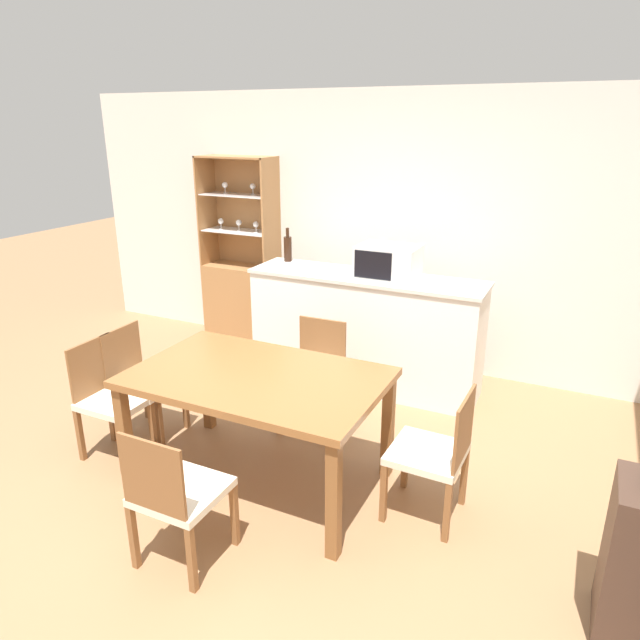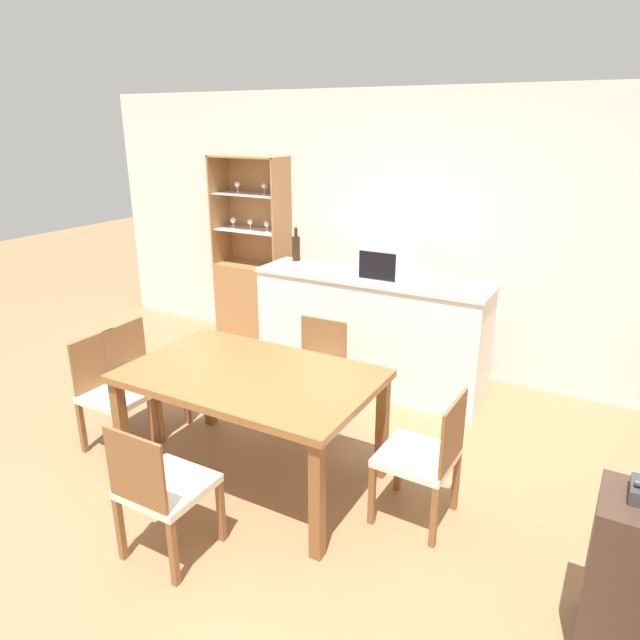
% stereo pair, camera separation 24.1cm
% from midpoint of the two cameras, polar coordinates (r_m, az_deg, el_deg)
% --- Properties ---
extents(ground_plane, '(18.00, 18.00, 0.00)m').
position_cam_midpoint_polar(ground_plane, '(3.82, -10.17, -17.52)').
color(ground_plane, '#936B47').
extents(wall_back, '(6.80, 0.06, 2.55)m').
position_cam_midpoint_polar(wall_back, '(5.48, 5.28, 8.81)').
color(wall_back, silver).
rests_on(wall_back, ground_plane).
extents(kitchen_counter, '(2.05, 0.54, 1.02)m').
position_cam_midpoint_polar(kitchen_counter, '(5.04, 3.12, -1.11)').
color(kitchen_counter, white).
rests_on(kitchen_counter, ground_plane).
extents(display_cabinet, '(0.79, 0.35, 1.94)m').
position_cam_midpoint_polar(display_cabinet, '(6.17, -8.88, 3.08)').
color(display_cabinet, '#A37042').
rests_on(display_cabinet, ground_plane).
extents(dining_table, '(1.58, 0.99, 0.77)m').
position_cam_midpoint_polar(dining_table, '(3.64, -8.19, -6.65)').
color(dining_table, brown).
rests_on(dining_table, ground_plane).
extents(dining_chair_side_left_far, '(0.43, 0.43, 0.83)m').
position_cam_midpoint_polar(dining_chair_side_left_far, '(4.51, -18.89, -5.89)').
color(dining_chair_side_left_far, beige).
rests_on(dining_chair_side_left_far, ground_plane).
extents(dining_chair_head_near, '(0.42, 0.42, 0.83)m').
position_cam_midpoint_polar(dining_chair_head_near, '(3.23, -16.33, -16.40)').
color(dining_chair_head_near, beige).
rests_on(dining_chair_head_near, ground_plane).
extents(dining_chair_side_left_near, '(0.42, 0.42, 0.83)m').
position_cam_midpoint_polar(dining_chair_side_left_near, '(4.33, -21.59, -7.31)').
color(dining_chair_side_left_near, beige).
rests_on(dining_chair_side_left_near, ground_plane).
extents(dining_chair_side_right_far, '(0.43, 0.43, 0.83)m').
position_cam_midpoint_polar(dining_chair_side_right_far, '(3.47, 9.36, -13.04)').
color(dining_chair_side_right_far, beige).
rests_on(dining_chair_side_right_far, ground_plane).
extents(dining_chair_head_far, '(0.43, 0.43, 0.83)m').
position_cam_midpoint_polar(dining_chair_head_far, '(4.39, -2.12, -5.53)').
color(dining_chair_head_far, beige).
rests_on(dining_chair_head_far, ground_plane).
extents(microwave, '(0.50, 0.37, 0.27)m').
position_cam_midpoint_polar(microwave, '(4.82, 5.42, 5.85)').
color(microwave, silver).
rests_on(microwave, kitchen_counter).
extents(wine_bottle, '(0.07, 0.07, 0.31)m').
position_cam_midpoint_polar(wine_bottle, '(5.38, -4.53, 7.18)').
color(wine_bottle, black).
rests_on(wine_bottle, kitchen_counter).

